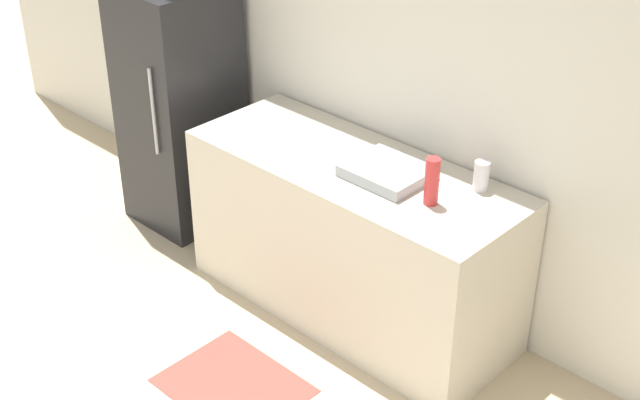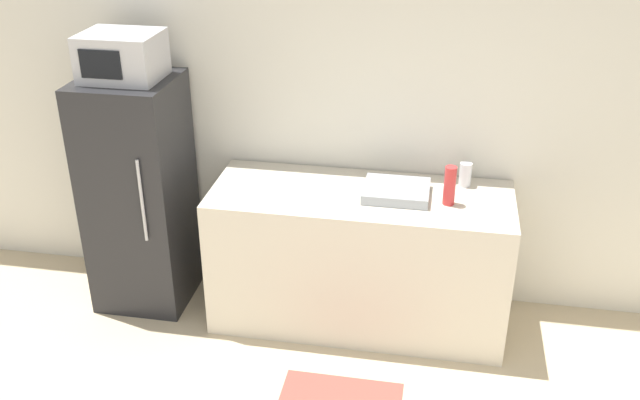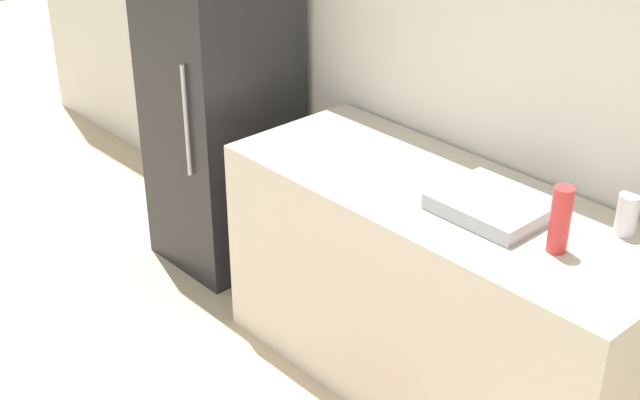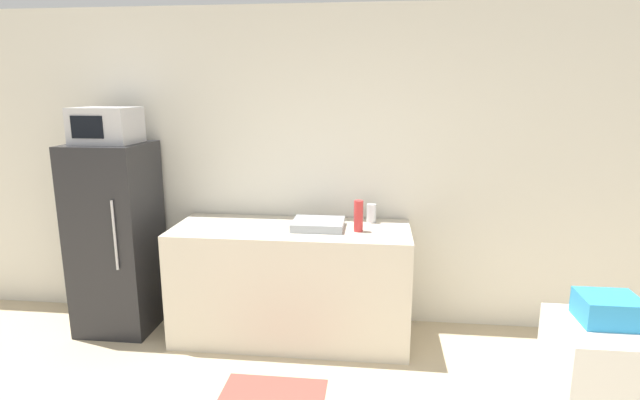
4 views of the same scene
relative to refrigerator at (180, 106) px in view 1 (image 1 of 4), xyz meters
The scene contains 7 objects.
wall_back 1.64m from the refrigerator, 14.21° to the left, with size 8.00×0.06×2.60m, color silver.
refrigerator is the anchor object (origin of this frame).
counter 1.48m from the refrigerator, ahead, with size 1.84×0.71×0.91m, color beige.
sink_basin 1.67m from the refrigerator, ahead, with size 0.39×0.33×0.06m, color #9EA3A8.
bottle_tall 1.98m from the refrigerator, ahead, with size 0.07×0.07×0.24m, color red.
bottle_short 2.08m from the refrigerator, ahead, with size 0.08×0.08×0.15m, color silver.
kitchen_rug 1.87m from the refrigerator, 31.73° to the right, with size 0.68×0.54×0.01m, color #99473D.
Camera 1 is at (2.57, -0.42, 3.04)m, focal length 50.00 mm.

